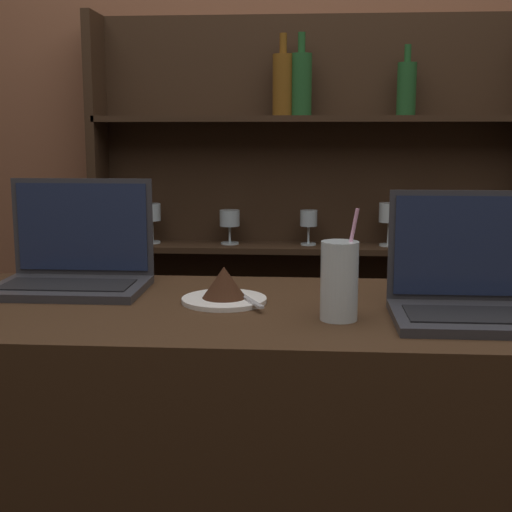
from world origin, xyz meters
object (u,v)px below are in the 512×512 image
laptop_far (473,291)px  cake_plate (224,289)px  water_glass (339,281)px  laptop_near (74,264)px

laptop_far → cake_plate: 0.50m
laptop_far → water_glass: bearing=-172.5°
laptop_far → cake_plate: bearing=169.8°
cake_plate → laptop_near: bearing=162.4°
laptop_near → water_glass: bearing=-21.7°
laptop_near → laptop_far: size_ratio=1.08×
laptop_far → water_glass: 0.26m
laptop_near → cake_plate: bearing=-17.6°
water_glass → laptop_far: bearing=7.5°
cake_plate → water_glass: (0.24, -0.12, 0.05)m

